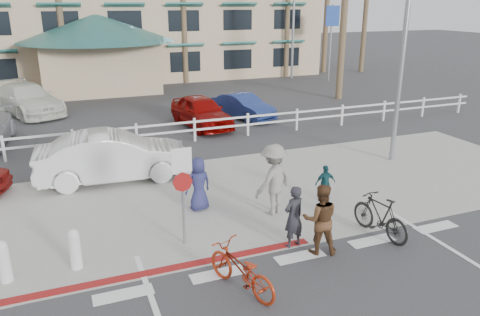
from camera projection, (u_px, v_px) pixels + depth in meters
name	position (u px, v px, depth m)	size (l,w,h in m)	color
ground	(313.00, 270.00, 10.23)	(140.00, 140.00, 0.00)	#333335
sidewalk_plaza	(238.00, 195.00, 14.20)	(22.00, 7.00, 0.01)	gray
cross_street	(200.00, 156.00, 17.72)	(40.00, 5.00, 0.01)	#333335
parking_lot	(150.00, 107.00, 26.09)	(50.00, 16.00, 0.01)	#333335
curb_red	(166.00, 270.00, 10.24)	(7.00, 0.25, 0.02)	maroon
rail_fence	(197.00, 130.00, 19.50)	(29.40, 0.16, 1.00)	silver
building	(138.00, 0.00, 36.45)	(28.00, 16.00, 11.30)	tan
sign_post	(182.00, 188.00, 10.91)	(0.50, 0.10, 2.90)	gray
bollard_0	(75.00, 249.00, 10.17)	(0.26, 0.26, 0.95)	silver
bollard_1	(4.00, 261.00, 9.68)	(0.26, 0.26, 0.95)	silver
streetlight_0	(405.00, 35.00, 15.91)	(0.60, 2.00, 9.00)	gray
streetlight_1	(294.00, 13.00, 34.06)	(0.60, 2.00, 9.50)	gray
info_sign	(330.00, 42.00, 33.61)	(1.20, 0.16, 5.60)	navy
bike_red	(241.00, 270.00, 9.36)	(0.65, 1.86, 0.98)	#9F280E
rider_red	(294.00, 217.00, 11.01)	(0.56, 0.37, 1.54)	#242329
bike_black	(380.00, 216.00, 11.58)	(0.51, 1.80, 1.08)	black
rider_black	(320.00, 219.00, 10.71)	(0.83, 0.65, 1.70)	#4E311C
pedestrian_a	(273.00, 180.00, 12.67)	(1.29, 0.74, 1.99)	gray
pedestrian_child	(325.00, 183.00, 13.68)	(0.64, 0.26, 1.08)	#123E44
pedestrian_b	(198.00, 184.00, 13.00)	(0.75, 0.49, 1.53)	navy
car_white_sedan	(114.00, 157.00, 15.15)	(1.71, 4.90, 1.62)	silver
lot_car_2	(201.00, 111.00, 21.72)	(1.71, 4.26, 1.45)	#7F0402
lot_car_3	(243.00, 106.00, 23.33)	(1.28, 3.68, 1.21)	navy
lot_car_4	(27.00, 99.00, 24.16)	(2.18, 5.36, 1.56)	silver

